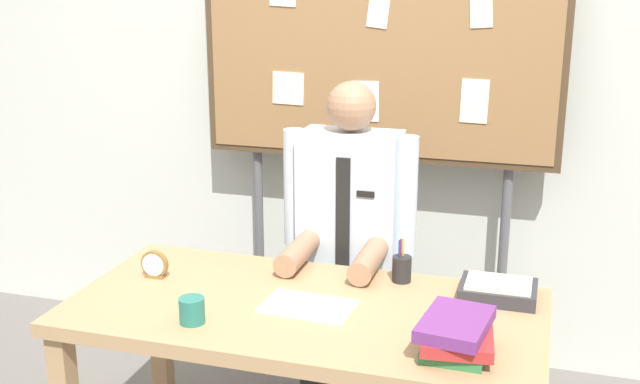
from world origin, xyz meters
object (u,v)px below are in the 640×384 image
at_px(pen_holder, 402,269).
at_px(paper_tray, 498,290).
at_px(desk, 305,330).
at_px(book_stack, 456,335).
at_px(coffee_mug, 192,310).
at_px(bulletin_board, 378,54).
at_px(desk_clock, 155,265).
at_px(open_notebook, 308,307).
at_px(person, 349,266).

xyz_separation_m(pen_holder, paper_tray, (0.35, -0.05, -0.02)).
distance_m(desk, book_stack, 0.59).
distance_m(book_stack, coffee_mug, 0.84).
bearing_deg(book_stack, bulletin_board, 113.08).
xyz_separation_m(desk, coffee_mug, (-0.30, -0.23, 0.13)).
bearing_deg(desk_clock, bulletin_board, 58.40).
bearing_deg(paper_tray, open_notebook, -155.73).
bearing_deg(paper_tray, desk, -157.98).
relative_size(desk, desk_clock, 15.46).
bearing_deg(desk, pen_holder, 47.88).
distance_m(desk_clock, coffee_mug, 0.43).
bearing_deg(person, bulletin_board, 90.00).
relative_size(bulletin_board, coffee_mug, 23.70).
bearing_deg(coffee_mug, person, 69.75).
bearing_deg(bulletin_board, book_stack, -66.92).
relative_size(open_notebook, desk_clock, 2.95).
bearing_deg(coffee_mug, pen_holder, 42.81).
height_order(person, open_notebook, person).
xyz_separation_m(book_stack, open_notebook, (-0.51, 0.17, -0.05)).
distance_m(bulletin_board, open_notebook, 1.31).
bearing_deg(person, pen_holder, -46.60).
height_order(coffee_mug, pen_holder, pen_holder).
height_order(open_notebook, coffee_mug, coffee_mug).
xyz_separation_m(book_stack, desk_clock, (-1.14, 0.27, -0.01)).
bearing_deg(coffee_mug, bulletin_board, 76.74).
distance_m(person, coffee_mug, 0.89).
distance_m(open_notebook, coffee_mug, 0.39).
height_order(desk, desk_clock, desk_clock).
bearing_deg(coffee_mug, desk, 37.41).
distance_m(bulletin_board, coffee_mug, 1.50).
bearing_deg(pen_holder, coffee_mug, -137.19).
height_order(bulletin_board, coffee_mug, bulletin_board).
relative_size(bulletin_board, desk_clock, 19.42).
xyz_separation_m(open_notebook, pen_holder, (0.25, 0.32, 0.04)).
relative_size(desk, pen_holder, 10.04).
distance_m(desk, coffee_mug, 0.41).
xyz_separation_m(bulletin_board, desk_clock, (-0.61, -0.98, -0.69)).
xyz_separation_m(bulletin_board, open_notebook, (0.02, -1.08, -0.73)).
distance_m(pen_holder, paper_tray, 0.35).
xyz_separation_m(bulletin_board, paper_tray, (0.62, -0.81, -0.71)).
bearing_deg(bulletin_board, paper_tray, -52.34).
bearing_deg(book_stack, open_notebook, 161.59).
xyz_separation_m(open_notebook, coffee_mug, (-0.32, -0.21, 0.04)).
relative_size(open_notebook, paper_tray, 1.18).
height_order(desk, paper_tray, paper_tray).
bearing_deg(open_notebook, person, 91.85).
bearing_deg(book_stack, pen_holder, 117.66).
xyz_separation_m(desk, pen_holder, (0.27, 0.30, 0.14)).
bearing_deg(person, open_notebook, -88.15).
bearing_deg(book_stack, desk, 160.30).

